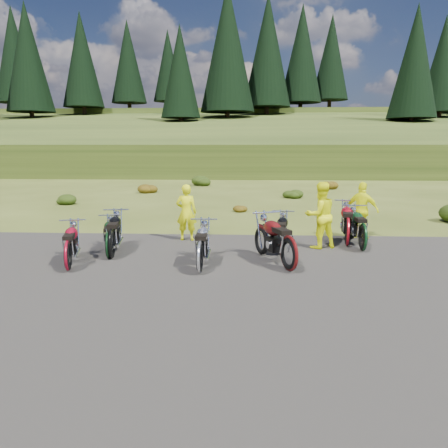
# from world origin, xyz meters

# --- Properties ---
(ground) EXTENTS (300.00, 300.00, 0.00)m
(ground) POSITION_xyz_m (0.00, 0.00, 0.00)
(ground) COLOR #414B19
(ground) RESTS_ON ground
(gravel_pad) EXTENTS (20.00, 12.00, 0.04)m
(gravel_pad) POSITION_xyz_m (0.00, -2.00, 0.00)
(gravel_pad) COLOR black
(gravel_pad) RESTS_ON ground
(hill_slope) EXTENTS (300.00, 45.97, 9.37)m
(hill_slope) POSITION_xyz_m (0.00, 50.00, 0.00)
(hill_slope) COLOR #2A3D14
(hill_slope) RESTS_ON ground
(hill_plateau) EXTENTS (300.00, 90.00, 9.17)m
(hill_plateau) POSITION_xyz_m (0.00, 110.00, 0.00)
(hill_plateau) COLOR #2A3D14
(hill_plateau) RESTS_ON ground
(conifer_15) EXTENTS (7.92, 7.92, 20.00)m
(conifer_15) POSITION_xyz_m (-45.00, 76.00, 20.16)
(conifer_15) COLOR black
(conifer_15) RESTS_ON ground
(conifer_17) EXTENTS (7.04, 7.04, 18.00)m
(conifer_17) POSITION_xyz_m (-33.00, 57.00, 15.97)
(conifer_17) COLOR black
(conifer_17) RESTS_ON ground
(conifer_18) EXTENTS (6.60, 6.60, 17.00)m
(conifer_18) POSITION_xyz_m (-27.00, 63.00, 16.66)
(conifer_18) COLOR black
(conifer_18) RESTS_ON ground
(conifer_19) EXTENTS (6.16, 6.16, 16.00)m
(conifer_19) POSITION_xyz_m (-21.00, 69.00, 17.36)
(conifer_19) COLOR black
(conifer_19) RESTS_ON ground
(conifer_20) EXTENTS (5.72, 5.72, 15.00)m
(conifer_20) POSITION_xyz_m (-15.00, 75.00, 17.65)
(conifer_20) COLOR black
(conifer_20) RESTS_ON ground
(conifer_21) EXTENTS (5.28, 5.28, 14.00)m
(conifer_21) POSITION_xyz_m (-9.00, 50.00, 12.56)
(conifer_21) COLOR black
(conifer_21) RESTS_ON ground
(conifer_22) EXTENTS (7.92, 7.92, 20.00)m
(conifer_22) POSITION_xyz_m (-3.00, 56.00, 16.77)
(conifer_22) COLOR black
(conifer_22) RESTS_ON ground
(conifer_23) EXTENTS (7.48, 7.48, 19.00)m
(conifer_23) POSITION_xyz_m (3.00, 62.00, 17.47)
(conifer_23) COLOR black
(conifer_23) RESTS_ON ground
(conifer_24) EXTENTS (7.04, 7.04, 18.00)m
(conifer_24) POSITION_xyz_m (9.00, 68.00, 18.16)
(conifer_24) COLOR black
(conifer_24) RESTS_ON ground
(conifer_25) EXTENTS (6.60, 6.60, 17.00)m
(conifer_25) POSITION_xyz_m (15.00, 74.00, 18.66)
(conifer_25) COLOR black
(conifer_25) RESTS_ON ground
(conifer_26) EXTENTS (6.16, 6.16, 16.00)m
(conifer_26) POSITION_xyz_m (21.00, 49.00, 13.37)
(conifer_26) COLOR black
(conifer_26) RESTS_ON ground
(conifer_27) EXTENTS (5.72, 5.72, 15.00)m
(conifer_27) POSITION_xyz_m (27.00, 55.00, 14.06)
(conifer_27) COLOR black
(conifer_27) RESTS_ON ground
(shrub_1) EXTENTS (1.03, 1.03, 0.61)m
(shrub_1) POSITION_xyz_m (-9.10, 11.30, 0.31)
(shrub_1) COLOR #20350D
(shrub_1) RESTS_ON ground
(shrub_2) EXTENTS (1.30, 1.30, 0.77)m
(shrub_2) POSITION_xyz_m (-6.20, 16.60, 0.38)
(shrub_2) COLOR #5A350B
(shrub_2) RESTS_ON ground
(shrub_3) EXTENTS (1.56, 1.56, 0.92)m
(shrub_3) POSITION_xyz_m (-3.30, 21.90, 0.46)
(shrub_3) COLOR #20350D
(shrub_3) RESTS_ON ground
(shrub_4) EXTENTS (0.77, 0.77, 0.45)m
(shrub_4) POSITION_xyz_m (-0.40, 9.20, 0.23)
(shrub_4) COLOR #5A350B
(shrub_4) RESTS_ON ground
(shrub_5) EXTENTS (1.03, 1.03, 0.61)m
(shrub_5) POSITION_xyz_m (2.50, 14.50, 0.31)
(shrub_5) COLOR #20350D
(shrub_5) RESTS_ON ground
(shrub_6) EXTENTS (1.30, 1.30, 0.77)m
(shrub_6) POSITION_xyz_m (5.40, 19.80, 0.38)
(shrub_6) COLOR #5A350B
(shrub_6) RESTS_ON ground
(motorcycle_0) EXTENTS (1.08, 2.25, 1.13)m
(motorcycle_0) POSITION_xyz_m (-3.48, 0.81, 0.00)
(motorcycle_0) COLOR black
(motorcycle_0) RESTS_ON ground
(motorcycle_1) EXTENTS (1.15, 2.10, 1.05)m
(motorcycle_1) POSITION_xyz_m (-4.14, -0.36, 0.00)
(motorcycle_1) COLOR maroon
(motorcycle_1) RESTS_ON ground
(motorcycle_2) EXTENTS (1.06, 2.00, 1.00)m
(motorcycle_2) POSITION_xyz_m (-3.57, 0.80, 0.00)
(motorcycle_2) COLOR black
(motorcycle_2) RESTS_ON ground
(motorcycle_3) EXTENTS (0.72, 2.09, 1.09)m
(motorcycle_3) POSITION_xyz_m (-1.08, -0.38, 0.00)
(motorcycle_3) COLOR silver
(motorcycle_3) RESTS_ON ground
(motorcycle_4) EXTENTS (1.60, 2.46, 1.23)m
(motorcycle_4) POSITION_xyz_m (0.95, -0.11, 0.00)
(motorcycle_4) COLOR #550E0E
(motorcycle_4) RESTS_ON ground
(motorcycle_5) EXTENTS (0.91, 2.05, 1.04)m
(motorcycle_5) POSITION_xyz_m (0.88, 1.51, 0.00)
(motorcycle_5) COLOR black
(motorcycle_5) RESTS_ON ground
(motorcycle_6) EXTENTS (1.16, 2.41, 1.21)m
(motorcycle_6) POSITION_xyz_m (2.89, 2.58, 0.00)
(motorcycle_6) COLOR #A00B18
(motorcycle_6) RESTS_ON ground
(motorcycle_7) EXTENTS (0.77, 2.20, 1.14)m
(motorcycle_7) POSITION_xyz_m (3.16, 1.96, 0.00)
(motorcycle_7) COLOR black
(motorcycle_7) RESTS_ON ground
(person_middle) EXTENTS (0.63, 0.42, 1.72)m
(person_middle) POSITION_xyz_m (-1.86, 3.10, 0.86)
(person_middle) COLOR #DDE30B
(person_middle) RESTS_ON ground
(person_right_a) EXTENTS (1.10, 0.99, 1.87)m
(person_right_a) POSITION_xyz_m (2.03, 2.28, 0.94)
(person_right_a) COLOR #DDE30B
(person_right_a) RESTS_ON ground
(person_right_b) EXTENTS (1.10, 0.89, 1.75)m
(person_right_b) POSITION_xyz_m (3.56, 3.73, 0.88)
(person_right_b) COLOR #DDE30B
(person_right_b) RESTS_ON ground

